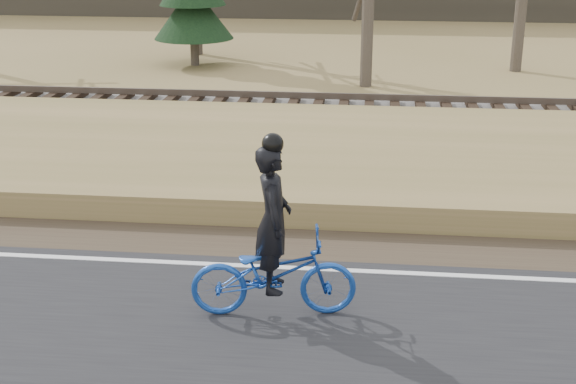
# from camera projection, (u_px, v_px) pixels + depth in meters

# --- Properties ---
(ground) EXTENTS (120.00, 120.00, 0.00)m
(ground) POSITION_uv_depth(u_px,v_px,m) (360.00, 281.00, 11.11)
(ground) COLOR olive
(ground) RESTS_ON ground
(road) EXTENTS (120.00, 6.00, 0.06)m
(road) POSITION_uv_depth(u_px,v_px,m) (355.00, 378.00, 8.76)
(road) COLOR black
(road) RESTS_ON ground
(edge_line) EXTENTS (120.00, 0.12, 0.01)m
(edge_line) POSITION_uv_depth(u_px,v_px,m) (360.00, 271.00, 11.28)
(edge_line) COLOR silver
(edge_line) RESTS_ON road
(shoulder) EXTENTS (120.00, 1.60, 0.04)m
(shoulder) POSITION_uv_depth(u_px,v_px,m) (362.00, 246.00, 12.23)
(shoulder) COLOR #473A2B
(shoulder) RESTS_ON ground
(embankment) EXTENTS (120.00, 5.00, 0.44)m
(embankment) POSITION_uv_depth(u_px,v_px,m) (366.00, 173.00, 14.98)
(embankment) COLOR olive
(embankment) RESTS_ON ground
(ballast) EXTENTS (120.00, 3.00, 0.45)m
(ballast) POSITION_uv_depth(u_px,v_px,m) (369.00, 122.00, 18.54)
(ballast) COLOR slate
(ballast) RESTS_ON ground
(railroad) EXTENTS (120.00, 2.40, 0.29)m
(railroad) POSITION_uv_depth(u_px,v_px,m) (369.00, 110.00, 18.44)
(railroad) COLOR black
(railroad) RESTS_ON ballast
(cyclist) EXTENTS (2.13, 0.98, 2.35)m
(cyclist) POSITION_uv_depth(u_px,v_px,m) (273.00, 259.00, 9.87)
(cyclist) COLOR #16419D
(cyclist) RESTS_ON road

